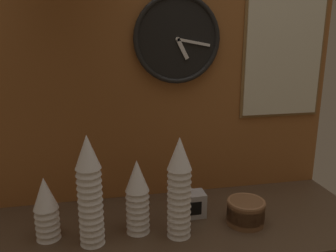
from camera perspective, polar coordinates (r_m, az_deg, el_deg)
The scene contains 10 objects.
ground_plane at distance 1.39m, azimuth -1.40°, elevation -16.09°, with size 1.60×0.56×0.04m, color #4C3826.
wall_tiled_back at distance 1.46m, azimuth -3.42°, elevation 8.19°, with size 1.60×0.03×1.05m.
cup_stack_center_right at distance 1.23m, azimuth 1.82°, elevation -9.88°, with size 0.08×0.08×0.36m.
cup_stack_center_left at distance 1.21m, azimuth -12.46°, elevation -10.13°, with size 0.08×0.08×0.39m.
cup_stack_center at distance 1.28m, azimuth -4.93°, elevation -11.23°, with size 0.08×0.08×0.27m.
cup_stack_left at distance 1.31m, azimuth -18.97°, elevation -12.41°, with size 0.08×0.08×0.23m.
bowl_stack_right at distance 1.39m, azimuth 12.36°, elevation -13.19°, with size 0.14×0.14×0.09m.
wall_clock at distance 1.44m, azimuth 1.49°, elevation 13.76°, with size 0.35×0.03×0.35m.
menu_board at distance 1.63m, azimuth 18.18°, elevation 12.17°, with size 0.37×0.01×0.62m.
napkin_dispenser at distance 1.42m, azimuth 3.90°, elevation -12.40°, with size 0.10×0.08×0.10m.
Camera 1 is at (-0.21, -1.17, 0.70)m, focal length 38.00 mm.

